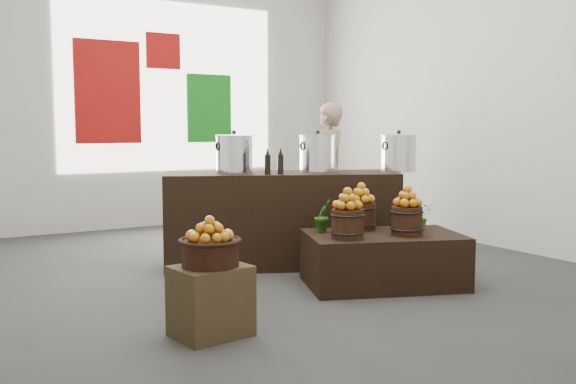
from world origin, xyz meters
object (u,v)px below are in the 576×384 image
counter (281,219)px  stock_pot_center (317,155)px  display_table (383,259)px  stock_pot_left (234,155)px  shopper (327,170)px  wicker_basket (210,253)px  stock_pot_right (398,154)px  crate (211,301)px

counter → stock_pot_center: 0.76m
display_table → stock_pot_left: (-0.79, 1.41, 0.91)m
stock_pot_left → shopper: 2.16m
stock_pot_center → counter: bearing=155.7°
wicker_basket → shopper: size_ratio=0.22×
wicker_basket → display_table: 2.00m
display_table → counter: counter is taller
display_table → stock_pot_right: size_ratio=3.76×
crate → stock_pot_center: (1.90, 1.56, 0.90)m
crate → counter: (1.56, 1.71, 0.24)m
wicker_basket → stock_pot_center: 2.52m
counter → shopper: (1.43, 1.26, 0.39)m
wicker_basket → counter: size_ratio=0.17×
crate → wicker_basket: (0.00, 0.00, 0.33)m
crate → counter: bearing=47.8°
shopper → wicker_basket: bearing=25.4°
display_table → counter: bearing=126.9°
counter → stock_pot_right: 1.40m
display_table → stock_pot_left: bearing=139.9°
crate → stock_pot_right: size_ratio=1.34×
shopper → display_table: bearing=47.1°
wicker_basket → shopper: bearing=44.9°
display_table → stock_pot_center: stock_pot_center is taller
stock_pot_center → crate: bearing=-140.6°
display_table → stock_pot_right: (0.76, 0.71, 0.91)m
crate → shopper: (2.98, 2.97, 0.63)m
counter → stock_pot_left: stock_pot_left is taller
crate → shopper: size_ratio=0.28×
wicker_basket → display_table: bearing=14.6°
crate → display_table: size_ratio=0.36×
crate → stock_pot_left: 2.39m
stock_pot_center → stock_pot_right: (0.78, -0.35, 0.00)m
stock_pot_right → counter: bearing=155.7°
crate → stock_pot_right: (2.67, 1.21, 0.90)m
counter → shopper: shopper is taller
wicker_basket → stock_pot_left: bearing=59.7°
display_table → stock_pot_left: stock_pot_left is taller
wicker_basket → counter: bearing=47.8°
shopper → crate: bearing=25.4°
crate → stock_pot_right: stock_pot_right is taller
stock_pot_right → shopper: size_ratio=0.21×
wicker_basket → crate: bearing=0.0°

